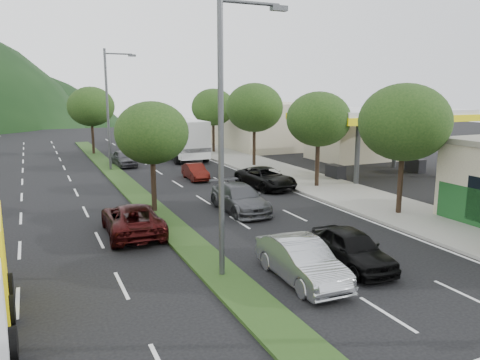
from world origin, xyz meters
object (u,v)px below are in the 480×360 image
car_queue_b (240,198)px  motorhome (179,137)px  tree_med_far (91,107)px  streetlight_near (226,123)px  tree_r_b (404,122)px  car_queue_c (195,172)px  tree_med_near (152,133)px  suv_maroon (132,219)px  car_queue_e (124,158)px  sedan_silver (301,261)px  tree_r_e (213,107)px  streetlight_mid (110,104)px  tree_r_d (254,108)px  car_queue_d (266,178)px  tree_r_c (319,119)px  car_queue_a (352,248)px

car_queue_b → motorhome: motorhome is taller
tree_med_far → streetlight_near: (0.21, -36.00, 0.58)m
tree_r_b → car_queue_c: 16.43m
car_queue_b → car_queue_c: (0.80, 10.00, -0.15)m
tree_med_near → suv_maroon: size_ratio=1.13×
car_queue_e → sedan_silver: bearing=-91.8°
tree_r_e → sedan_silver: size_ratio=1.47×
tree_r_b → streetlight_mid: bearing=119.3°
tree_r_d → car_queue_d: (-3.34, -8.70, -4.46)m
streetlight_near → car_queue_c: size_ratio=2.75×
car_queue_d → suv_maroon: bearing=-154.0°
tree_med_far → streetlight_near: size_ratio=0.69×
tree_r_e → car_queue_d: tree_r_e is taller
tree_r_b → tree_r_c: (0.00, 8.00, -0.29)m
tree_r_e → car_queue_d: size_ratio=1.30×
tree_r_b → tree_r_c: tree_r_b is taller
tree_r_b → car_queue_c: (-6.76, 14.30, -4.44)m
tree_r_b → motorhome: bearing=100.1°
motorhome → tree_r_d: bearing=-60.2°
streetlight_mid → car_queue_e: size_ratio=2.38×
tree_r_d → car_queue_e: size_ratio=1.71×
tree_r_b → car_queue_a: bearing=-144.2°
tree_r_b → car_queue_a: (-7.03, -5.08, -4.30)m
tree_r_e → suv_maroon: bearing=-118.6°
tree_r_d → tree_r_e: 10.00m
tree_r_c → car_queue_d: 5.39m
tree_med_near → car_queue_b: (4.44, -1.70, -3.68)m
suv_maroon → car_queue_e: bearing=-97.0°
tree_r_b → car_queue_e: (-10.50, 22.96, -4.32)m
streetlight_near → tree_r_e: bearing=69.8°
car_queue_a → car_queue_c: car_queue_a is taller
tree_med_far → car_queue_d: bearing=-69.1°
tree_r_b → tree_med_far: bearing=110.6°
tree_r_d → suv_maroon: bearing=-131.9°
tree_r_d → tree_med_far: tree_r_d is taller
tree_r_c → car_queue_d: tree_r_c is taller
tree_r_b → tree_r_e: size_ratio=1.03×
tree_r_c → car_queue_b: bearing=-153.9°
tree_r_d → streetlight_near: streetlight_near is taller
car_queue_d → motorhome: 16.49m
streetlight_mid → streetlight_near: bearing=-90.0°
tree_med_far → streetlight_near: bearing=-89.7°
tree_med_near → sedan_silver: bearing=-77.9°
tree_r_c → tree_med_far: 26.83m
suv_maroon → car_queue_b: size_ratio=1.03×
streetlight_mid → car_queue_c: bearing=-53.1°
streetlight_near → car_queue_e: size_ratio=2.38×
car_queue_a → car_queue_d: car_queue_a is taller
tree_r_d → car_queue_d: 10.33m
motorhome → car_queue_b: bearing=-98.9°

